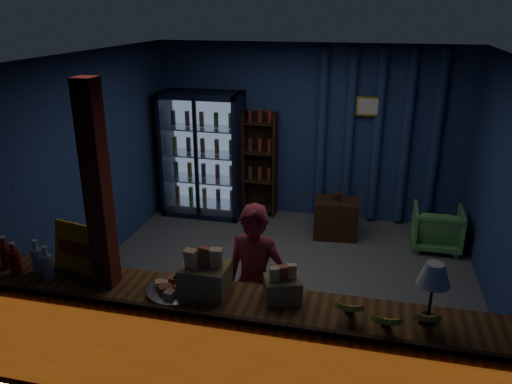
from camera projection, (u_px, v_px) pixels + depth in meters
ground at (279, 283)px, 5.88m from camera, size 4.60×4.60×0.00m
room_walls at (281, 155)px, 5.33m from camera, size 4.60×4.60×4.60m
counter at (233, 352)px, 3.97m from camera, size 4.40×0.57×0.99m
support_post at (104, 244)px, 3.93m from camera, size 0.16×0.16×2.60m
beverage_cooler at (205, 155)px, 7.64m from camera, size 1.20×0.62×1.90m
bottle_shelf at (261, 165)px, 7.63m from camera, size 0.50×0.28×1.60m
curtain_folds at (377, 138)px, 7.16m from camera, size 1.74×0.14×2.50m
framed_picture at (369, 106)px, 6.99m from camera, size 0.36×0.04×0.28m
shopkeeper at (254, 285)px, 4.40m from camera, size 0.58×0.42×1.50m
green_chair at (437, 228)px, 6.66m from camera, size 0.63×0.65×0.58m
side_table at (336, 218)px, 7.00m from camera, size 0.63×0.49×0.65m
yellow_sign at (79, 249)px, 4.17m from camera, size 0.53×0.21×0.42m
soda_bottles at (26, 260)px, 4.16m from camera, size 0.55×0.17×0.30m
snack_box_left at (205, 277)px, 3.88m from camera, size 0.36×0.30×0.38m
snack_box_centre at (283, 287)px, 3.80m from camera, size 0.33×0.30×0.29m
pastry_tray at (176, 288)px, 3.92m from camera, size 0.47×0.47×0.08m
banana_bunches at (386, 314)px, 3.50m from camera, size 0.75×0.29×0.16m
table_lamp at (434, 276)px, 3.45m from camera, size 0.23×0.23×0.46m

